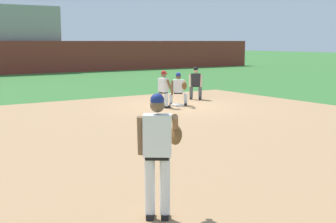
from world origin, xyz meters
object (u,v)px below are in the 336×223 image
object	(u,v)px
baseball	(171,134)
baserunner	(164,88)
pitcher	(159,148)
first_base_bag	(177,105)
umpire	(196,82)
first_baseman	(179,87)

from	to	relation	value
baseball	baserunner	bearing A→B (deg)	58.66
baserunner	baseball	bearing A→B (deg)	-121.34
baseball	pitcher	size ratio (longest dim) A/B	0.04
first_base_bag	umpire	bearing A→B (deg)	34.80
first_base_bag	pitcher	distance (m)	12.02
first_baseman	baserunner	bearing A→B (deg)	-168.04
first_base_bag	baseball	xyz separation A→B (m)	(-3.50, -4.70, -0.01)
pitcher	first_base_bag	bearing A→B (deg)	53.79
baseball	pitcher	bearing A→B (deg)	-125.78
first_base_bag	umpire	world-z (taller)	umpire
umpire	first_base_bag	bearing A→B (deg)	-145.20
first_baseman	umpire	bearing A→B (deg)	34.24
first_base_bag	baserunner	xyz separation A→B (m)	(-0.64, -0.01, 0.75)
first_baseman	pitcher	bearing A→B (deg)	-126.52
first_base_bag	baserunner	distance (m)	0.99
first_base_bag	pitcher	bearing A→B (deg)	-126.21
baseball	pitcher	distance (m)	6.20
pitcher	umpire	world-z (taller)	pitcher
first_baseman	baseball	bearing A→B (deg)	-127.26
baseball	umpire	xyz separation A→B (m)	(5.48, 6.08, 0.76)
pitcher	baserunner	distance (m)	11.60
pitcher	baserunner	bearing A→B (deg)	56.32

